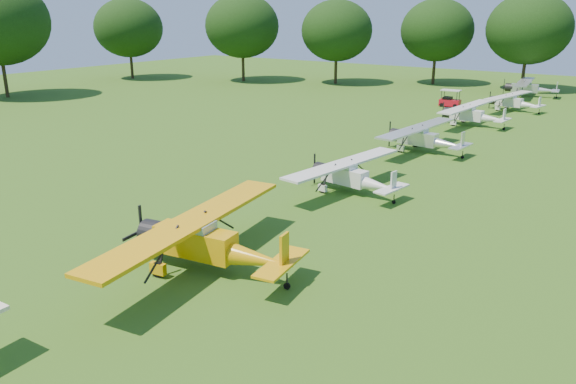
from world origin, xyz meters
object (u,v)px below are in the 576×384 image
Objects in this scene: aircraft_3 at (351,175)px; aircraft_4 at (424,137)px; aircraft_7 at (529,87)px; golf_cart at (450,101)px; aircraft_6 at (513,101)px; aircraft_2 at (206,240)px; aircraft_5 at (472,114)px.

aircraft_4 reaches higher than aircraft_3.
aircraft_7 reaches higher than aircraft_4.
aircraft_3 is 0.93× the size of aircraft_7.
golf_cart is (-5.91, 22.23, -0.56)m from aircraft_4.
aircraft_3 reaches higher than aircraft_6.
aircraft_3 is 47.79m from aircraft_7.
aircraft_4 is 23.01m from golf_cart.
aircraft_7 is at bearing 63.57° from golf_cart.
aircraft_4 is at bearing -79.24° from golf_cart.
aircraft_7 is 4.57× the size of golf_cart.
aircraft_6 is (0.05, 48.40, -0.31)m from aircraft_2.
aircraft_3 reaches higher than golf_cart.
aircraft_5 is (-0.99, 37.52, -0.22)m from aircraft_2.
aircraft_7 is 14.47m from golf_cart.
golf_cart is (-5.48, -13.37, -0.58)m from aircraft_7.
aircraft_5 is 11.21m from golf_cart.
aircraft_2 is at bearing -86.19° from golf_cart.
golf_cart is (-6.64, -1.19, -0.45)m from aircraft_6.
aircraft_4 is at bearing 99.19° from aircraft_3.
aircraft_4 reaches higher than aircraft_5.
aircraft_4 is 1.10× the size of aircraft_6.
aircraft_5 reaches higher than aircraft_3.
aircraft_7 is at bearing 105.43° from aircraft_6.
aircraft_7 is at bearing 98.33° from aircraft_3.
aircraft_3 is 0.95× the size of aircraft_4.
aircraft_2 is 1.28× the size of aircraft_6.
aircraft_7 reaches higher than aircraft_3.
aircraft_2 is 1.17× the size of aircraft_4.
aircraft_4 is at bearing -96.65° from aircraft_7.
aircraft_4 reaches higher than golf_cart.
aircraft_2 is 37.53m from aircraft_5.
aircraft_2 is 1.19× the size of aircraft_5.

